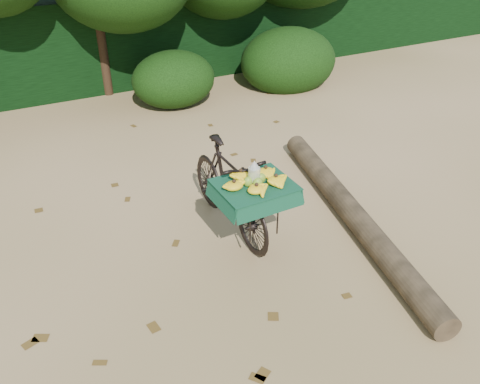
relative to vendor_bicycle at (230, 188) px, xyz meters
name	(u,v)px	position (x,y,z in m)	size (l,w,h in m)	color
ground	(184,251)	(-0.69, -0.17, -0.57)	(80.00, 80.00, 0.00)	tan
vendor_bicycle	(230,188)	(0.00, 0.00, 0.00)	(0.82, 1.88, 1.12)	black
fallen_log	(352,213)	(1.41, -0.58, -0.43)	(0.29, 0.29, 4.01)	brown
hedge_backdrop	(67,42)	(-0.69, 6.13, 0.33)	(26.00, 1.80, 1.80)	black
bush_clumps	(121,90)	(-0.19, 4.13, -0.12)	(8.80, 1.70, 0.90)	black
leaf_litter	(165,222)	(-0.69, 0.48, -0.57)	(7.00, 7.30, 0.01)	#543B16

